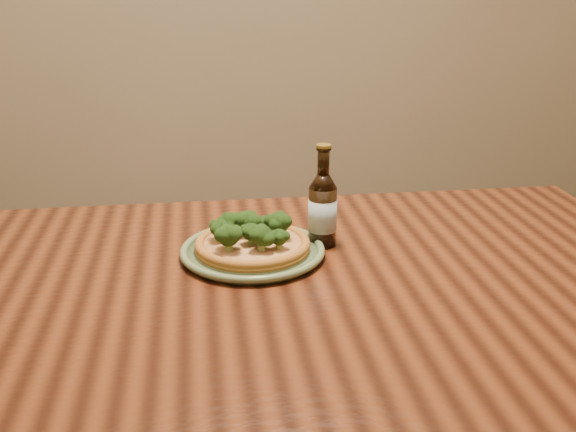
{
  "coord_description": "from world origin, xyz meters",
  "views": [
    {
      "loc": [
        -0.07,
        -0.93,
        1.26
      ],
      "look_at": [
        0.09,
        0.24,
        0.82
      ],
      "focal_mm": 42.0,
      "sensor_mm": 36.0,
      "label": 1
    }
  ],
  "objects": [
    {
      "name": "table",
      "position": [
        0.0,
        0.1,
        0.66
      ],
      "size": [
        1.6,
        0.9,
        0.75
      ],
      "color": "#4D2210",
      "rests_on": "ground"
    },
    {
      "name": "pizza",
      "position": [
        0.02,
        0.22,
        0.78
      ],
      "size": [
        0.22,
        0.22,
        0.07
      ],
      "rotation": [
        0.0,
        0.0,
        -0.12
      ],
      "color": "#9F6224",
      "rests_on": "plate"
    },
    {
      "name": "plate",
      "position": [
        0.02,
        0.22,
        0.76
      ],
      "size": [
        0.27,
        0.27,
        0.02
      ],
      "rotation": [
        0.0,
        0.0,
        0.24
      ],
      "color": "#5E704D",
      "rests_on": "table"
    },
    {
      "name": "beer_bottle",
      "position": [
        0.16,
        0.26,
        0.82
      ],
      "size": [
        0.06,
        0.06,
        0.2
      ],
      "rotation": [
        0.0,
        0.0,
        -0.27
      ],
      "color": "black",
      "rests_on": "table"
    }
  ]
}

